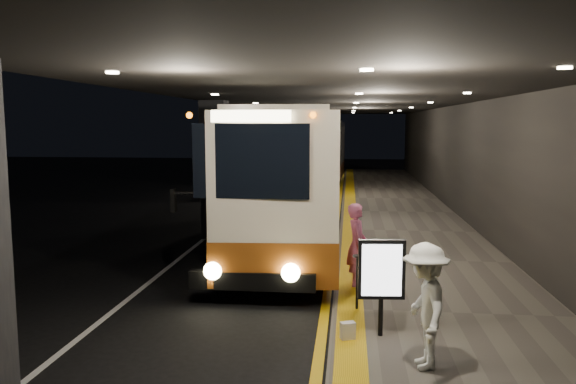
# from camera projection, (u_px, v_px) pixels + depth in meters

# --- Properties ---
(ground) EXTENTS (90.00, 90.00, 0.00)m
(ground) POSITION_uv_depth(u_px,v_px,m) (237.00, 270.00, 14.18)
(ground) COLOR black
(lane_line_white) EXTENTS (0.12, 50.00, 0.01)m
(lane_line_white) POSITION_uv_depth(u_px,v_px,m) (214.00, 231.00, 19.30)
(lane_line_white) COLOR silver
(lane_line_white) RESTS_ON ground
(kerb_stripe_yellow) EXTENTS (0.18, 50.00, 0.01)m
(kerb_stripe_yellow) POSITION_uv_depth(u_px,v_px,m) (335.00, 233.00, 18.86)
(kerb_stripe_yellow) COLOR gold
(kerb_stripe_yellow) RESTS_ON ground
(sidewalk) EXTENTS (4.50, 50.00, 0.15)m
(sidewalk) POSITION_uv_depth(u_px,v_px,m) (408.00, 233.00, 18.59)
(sidewalk) COLOR #514C44
(sidewalk) RESTS_ON ground
(tactile_strip) EXTENTS (0.50, 50.00, 0.01)m
(tactile_strip) POSITION_uv_depth(u_px,v_px,m) (350.00, 229.00, 18.78)
(tactile_strip) COLOR gold
(tactile_strip) RESTS_ON sidewalk
(terminal_wall) EXTENTS (0.10, 50.00, 6.00)m
(terminal_wall) POSITION_uv_depth(u_px,v_px,m) (481.00, 145.00, 17.99)
(terminal_wall) COLOR black
(terminal_wall) RESTS_ON ground
(support_columns) EXTENTS (0.80, 24.80, 4.40)m
(support_columns) POSITION_uv_depth(u_px,v_px,m) (215.00, 170.00, 18.02)
(support_columns) COLOR black
(support_columns) RESTS_ON ground
(canopy) EXTENTS (9.00, 50.00, 0.40)m
(canopy) POSITION_uv_depth(u_px,v_px,m) (341.00, 95.00, 18.28)
(canopy) COLOR black
(canopy) RESTS_ON support_columns
(coach_main) EXTENTS (3.44, 12.74, 3.94)m
(coach_main) POSITION_uv_depth(u_px,v_px,m) (287.00, 183.00, 17.05)
(coach_main) COLOR beige
(coach_main) RESTS_ON ground
(coach_second) EXTENTS (2.67, 11.13, 3.48)m
(coach_second) POSITION_uv_depth(u_px,v_px,m) (321.00, 158.00, 32.74)
(coach_second) COLOR beige
(coach_second) RESTS_ON ground
(coach_third) EXTENTS (2.88, 12.15, 3.80)m
(coach_third) POSITION_uv_depth(u_px,v_px,m) (327.00, 146.00, 46.59)
(coach_third) COLOR beige
(coach_third) RESTS_ON ground
(passenger_boarding) EXTENTS (0.45, 0.67, 1.81)m
(passenger_boarding) POSITION_uv_depth(u_px,v_px,m) (357.00, 245.00, 12.22)
(passenger_boarding) COLOR #D56393
(passenger_boarding) RESTS_ON sidewalk
(passenger_waiting_white) EXTENTS (0.65, 1.23, 1.83)m
(passenger_waiting_white) POSITION_uv_depth(u_px,v_px,m) (425.00, 306.00, 8.08)
(passenger_waiting_white) COLOR white
(passenger_waiting_white) RESTS_ON sidewalk
(bag_polka) EXTENTS (0.27, 0.13, 0.32)m
(bag_polka) POSITION_uv_depth(u_px,v_px,m) (430.00, 310.00, 10.19)
(bag_polka) COLOR black
(bag_polka) RESTS_ON sidewalk
(bag_plain) EXTENTS (0.27, 0.21, 0.29)m
(bag_plain) POSITION_uv_depth(u_px,v_px,m) (348.00, 331.00, 9.19)
(bag_plain) COLOR silver
(bag_plain) RESTS_ON sidewalk
(info_sign) EXTENTS (0.78, 0.18, 1.63)m
(info_sign) POSITION_uv_depth(u_px,v_px,m) (382.00, 272.00, 9.25)
(info_sign) COLOR black
(info_sign) RESTS_ON sidewalk
(stanchion_post) EXTENTS (0.05, 0.05, 1.04)m
(stanchion_post) POSITION_uv_depth(u_px,v_px,m) (357.00, 283.00, 10.65)
(stanchion_post) COLOR black
(stanchion_post) RESTS_ON sidewalk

